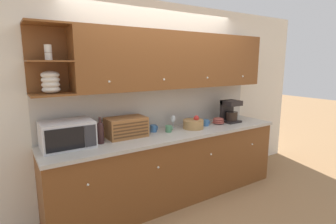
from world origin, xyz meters
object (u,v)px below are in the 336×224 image
at_px(wine_glass, 173,119).
at_px(mug_blue_second, 206,123).
at_px(coffee_maker, 230,111).
at_px(mug, 169,129).
at_px(bread_box, 126,127).
at_px(microwave, 67,134).
at_px(wine_bottle, 100,132).
at_px(mug_patterned_third, 154,128).
at_px(bowl_stack_on_counter, 218,121).
at_px(fruit_basket, 193,124).

xyz_separation_m(wine_glass, mug_blue_second, (0.47, -0.15, -0.08)).
bearing_deg(coffee_maker, mug, 179.85).
relative_size(bread_box, mug_blue_second, 4.58).
xyz_separation_m(microwave, coffee_maker, (2.36, -0.05, 0.02)).
bearing_deg(wine_bottle, mug_patterned_third, 9.00).
bearing_deg(microwave, mug_blue_second, -1.46).
height_order(wine_glass, bowl_stack_on_counter, wine_glass).
distance_m(wine_glass, bowl_stack_on_counter, 0.73).
height_order(fruit_basket, bowl_stack_on_counter, fruit_basket).
relative_size(microwave, wine_bottle, 1.75).
relative_size(bowl_stack_on_counter, coffee_maker, 0.54).
relative_size(mug_patterned_third, fruit_basket, 0.34).
height_order(mug_blue_second, bowl_stack_on_counter, bowl_stack_on_counter).
bearing_deg(bowl_stack_on_counter, mug, 179.79).
bearing_deg(fruit_basket, mug_blue_second, 5.58).
relative_size(mug, mug_blue_second, 0.90).
xyz_separation_m(wine_glass, coffee_maker, (0.94, -0.15, 0.04)).
bearing_deg(bowl_stack_on_counter, bread_box, 176.22).
distance_m(bowl_stack_on_counter, coffee_maker, 0.26).
bearing_deg(wine_bottle, mug_blue_second, 0.31).
relative_size(microwave, bowl_stack_on_counter, 2.96).
height_order(mug, wine_glass, wine_glass).
bearing_deg(bowl_stack_on_counter, microwave, 178.66).
bearing_deg(microwave, wine_glass, 4.02).
xyz_separation_m(microwave, mug_blue_second, (1.88, -0.05, -0.10)).
distance_m(bread_box, fruit_basket, 0.96).
bearing_deg(mug_patterned_third, wine_bottle, -171.00).
height_order(microwave, fruit_basket, microwave).
bearing_deg(wine_glass, coffee_maker, -8.99).
bearing_deg(wine_glass, microwave, -175.98).
bearing_deg(bread_box, wine_bottle, -163.98).
height_order(microwave, wine_bottle, wine_bottle).
bearing_deg(bread_box, bowl_stack_on_counter, -3.78).
relative_size(microwave, wine_glass, 2.92).
distance_m(mug_patterned_third, bowl_stack_on_counter, 1.04).
distance_m(wine_bottle, fruit_basket, 1.30).
distance_m(wine_bottle, mug, 0.92).
bearing_deg(microwave, bread_box, 3.71).
relative_size(fruit_basket, coffee_maker, 0.85).
xyz_separation_m(mug_patterned_third, mug_blue_second, (0.80, -0.11, -0.00)).
xyz_separation_m(mug, fruit_basket, (0.39, -0.03, 0.02)).
relative_size(microwave, mug, 5.69).
distance_m(wine_bottle, wine_glass, 1.09).
bearing_deg(fruit_basket, bread_box, 172.96).
bearing_deg(microwave, wine_bottle, -9.47).
height_order(mug_patterned_third, wine_glass, wine_glass).
relative_size(mug, wine_glass, 0.51).
xyz_separation_m(wine_bottle, bowl_stack_on_counter, (1.79, 0.01, -0.09)).
bearing_deg(mug_patterned_third, wine_glass, 6.49).
height_order(mug_blue_second, coffee_maker, coffee_maker).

